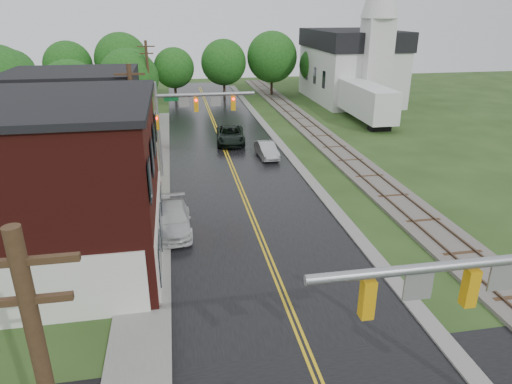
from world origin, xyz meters
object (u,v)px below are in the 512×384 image
object	(u,v)px
utility_pole_b	(136,134)
sedan_silver	(267,150)
tree_left_c	(72,93)
semi_trailer	(363,99)
traffic_signal_far	(186,112)
traffic_signal_near	(493,302)
suv_dark	(230,135)
tree_left_e	(130,80)
church	(354,58)
utility_pole_c	(149,83)
pickup_white	(173,220)
brick_building	(2,189)

from	to	relation	value
utility_pole_b	sedan_silver	world-z (taller)	utility_pole_b
tree_left_c	semi_trailer	size ratio (longest dim) A/B	0.56
traffic_signal_far	traffic_signal_near	bearing A→B (deg)	-74.48
traffic_signal_far	suv_dark	size ratio (longest dim) A/B	1.30
utility_pole_b	tree_left_e	distance (m)	23.99
suv_dark	semi_trailer	xyz separation A→B (m)	(16.18, 7.08, 1.68)
utility_pole_b	semi_trailer	world-z (taller)	utility_pole_b
tree_left_c	traffic_signal_far	bearing A→B (deg)	-51.18
church	sedan_silver	bearing A→B (deg)	-125.73
utility_pole_c	sedan_silver	xyz separation A→B (m)	(10.11, -13.46, -4.06)
tree_left_e	suv_dark	world-z (taller)	tree_left_e
utility_pole_b	pickup_white	bearing A→B (deg)	-65.40
traffic_signal_near	traffic_signal_far	distance (m)	25.94
pickup_white	tree_left_e	bearing A→B (deg)	96.78
pickup_white	semi_trailer	world-z (taller)	semi_trailer
brick_building	tree_left_e	size ratio (longest dim) A/B	1.75
traffic_signal_far	sedan_silver	xyz separation A→B (m)	(6.78, 3.54, -4.31)
traffic_signal_far	utility_pole_c	xyz separation A→B (m)	(-3.33, 17.00, -0.25)
church	semi_trailer	size ratio (longest dim) A/B	1.47
brick_building	utility_pole_b	distance (m)	9.03
semi_trailer	traffic_signal_near	bearing A→B (deg)	-108.34
utility_pole_b	sedan_silver	distance (m)	13.84
utility_pole_c	suv_dark	xyz separation A→B (m)	(7.60, -8.35, -3.94)
semi_trailer	sedan_silver	bearing A→B (deg)	-138.26
traffic_signal_far	sedan_silver	distance (m)	8.78
sedan_silver	pickup_white	size ratio (longest dim) A/B	0.81
brick_building	tree_left_c	size ratio (longest dim) A/B	1.87
pickup_white	brick_building	bearing A→B (deg)	-162.47
traffic_signal_near	tree_left_c	xyz separation A→B (m)	(-17.32, 37.90, -0.46)
suv_dark	sedan_silver	size ratio (longest dim) A/B	1.41
traffic_signal_far	tree_left_c	bearing A→B (deg)	128.82
sedan_silver	tree_left_e	bearing A→B (deg)	125.30
traffic_signal_near	utility_pole_c	world-z (taller)	utility_pole_c
sedan_silver	utility_pole_b	bearing A→B (deg)	-142.90
church	tree_left_e	bearing A→B (deg)	-164.80
traffic_signal_near	pickup_white	distance (m)	18.19
traffic_signal_near	tree_left_e	world-z (taller)	tree_left_e
brick_building	pickup_white	xyz separation A→B (m)	(7.68, 2.63, -3.44)
tree_left_c	semi_trailer	world-z (taller)	tree_left_c
traffic_signal_near	suv_dark	world-z (taller)	traffic_signal_near
church	traffic_signal_near	xyz separation A→B (m)	(-16.53, -51.74, -0.87)
sedan_silver	tree_left_c	bearing A→B (deg)	148.32
utility_pole_b	pickup_white	xyz separation A→B (m)	(2.00, -4.37, -4.00)
church	traffic_signal_far	size ratio (longest dim) A/B	2.72
church	pickup_white	xyz separation A→B (m)	(-24.80, -36.11, -5.12)
brick_building	pickup_white	distance (m)	8.82
sedan_silver	semi_trailer	xyz separation A→B (m)	(13.66, 12.19, 1.80)
tree_left_c	tree_left_e	distance (m)	7.82
church	tree_left_c	world-z (taller)	church
sedan_silver	pickup_white	xyz separation A→B (m)	(-8.11, -12.91, 0.06)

